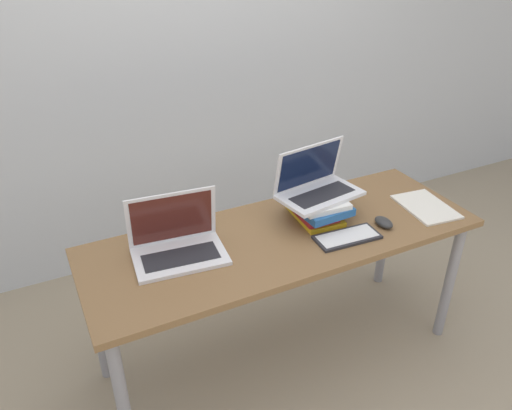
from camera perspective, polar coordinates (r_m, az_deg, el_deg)
The scene contains 9 objects.
ground_plane at distance 2.46m, azimuth 6.55°, elevation -20.97°, with size 14.00×14.00×0.00m, color gray.
wall_back at distance 2.94m, azimuth -8.12°, elevation 18.67°, with size 8.00×0.05×2.70m.
desk at distance 2.22m, azimuth 3.22°, elevation -4.98°, with size 1.75×0.62×0.71m.
laptop_left at distance 2.05m, azimuth -8.98°, elevation -4.35°, with size 0.39×0.28×0.25m.
book_stack at distance 2.27m, azimuth 6.89°, elevation -0.21°, with size 0.23×0.30×0.11m.
laptop_on_books at distance 2.25m, azimuth 6.92°, elevation 2.27°, with size 0.40×0.27×0.23m.
wireless_keyboard at distance 2.18m, azimuth 10.38°, elevation -3.62°, with size 0.29×0.14×0.01m.
mouse at distance 2.29m, azimuth 14.39°, elevation -1.92°, with size 0.06×0.10×0.04m.
notepad at distance 2.50m, azimuth 18.84°, elevation -0.19°, with size 0.24×0.32×0.01m.
Camera 1 is at (-0.93, -1.27, 1.89)m, focal length 35.00 mm.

